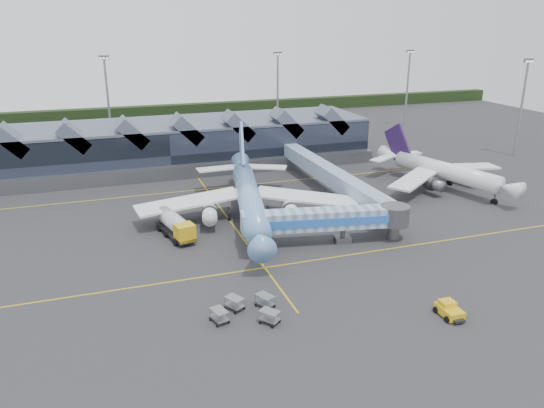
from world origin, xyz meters
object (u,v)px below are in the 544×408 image
object	(u,v)px
regional_jet	(441,170)
pushback_tug	(449,310)
fuel_truck	(174,223)
jet_bridge	(336,219)
main_airliner	(248,195)

from	to	relation	value
regional_jet	pushback_tug	world-z (taller)	regional_jet
fuel_truck	regional_jet	bearing A→B (deg)	-4.57
regional_jet	fuel_truck	world-z (taller)	regional_jet
jet_bridge	fuel_truck	size ratio (longest dim) A/B	2.33
pushback_tug	jet_bridge	bearing A→B (deg)	99.28
pushback_tug	regional_jet	bearing A→B (deg)	57.02
main_airliner	jet_bridge	distance (m)	16.29
main_airliner	pushback_tug	xyz separation A→B (m)	(12.23, -35.91, -3.27)
pushback_tug	main_airliner	bearing A→B (deg)	110.19
jet_bridge	regional_jet	bearing A→B (deg)	40.59
jet_bridge	main_airliner	bearing A→B (deg)	134.39
main_airliner	regional_jet	world-z (taller)	main_airliner
pushback_tug	fuel_truck	bearing A→B (deg)	128.76
main_airliner	jet_bridge	size ratio (longest dim) A/B	1.71
regional_jet	fuel_truck	distance (m)	53.01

